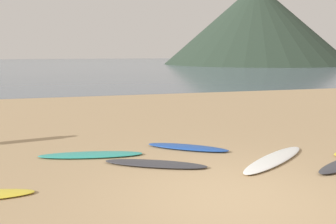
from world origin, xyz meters
TOP-DOWN VIEW (x-y plane):
  - ground_plane at (0.00, 10.00)m, footprint 120.00×120.00m
  - ocean_water at (0.00, 64.12)m, footprint 140.00×100.00m
  - headland_hill at (31.54, 56.09)m, footprint 33.59×33.59m
  - surfboard_2 at (-2.01, 3.00)m, footprint 2.36×0.90m
  - surfboard_3 at (-0.78, 1.96)m, footprint 2.13×1.39m
  - surfboard_4 at (0.26, 2.98)m, footprint 1.91×1.51m
  - surfboard_5 at (1.75, 1.58)m, footprint 2.42×1.86m

SIDE VIEW (x-z plane):
  - ground_plane at x=0.00m, z-range -0.20..0.00m
  - ocean_water at x=0.00m, z-range 0.00..0.00m
  - surfboard_2 at x=-2.01m, z-range 0.00..0.07m
  - surfboard_3 at x=-0.78m, z-range 0.00..0.08m
  - surfboard_5 at x=1.75m, z-range 0.00..0.08m
  - surfboard_4 at x=0.26m, z-range 0.00..0.09m
  - headland_hill at x=31.54m, z-range 0.00..14.49m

